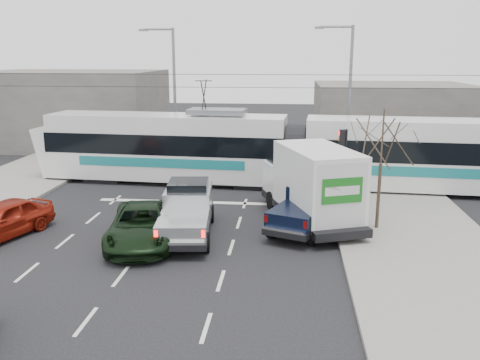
# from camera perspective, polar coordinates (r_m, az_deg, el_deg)

# --- Properties ---
(ground) EXTENTS (120.00, 120.00, 0.00)m
(ground) POSITION_cam_1_polar(r_m,az_deg,el_deg) (20.07, -5.85, -7.36)
(ground) COLOR black
(ground) RESTS_ON ground
(sidewalk_right) EXTENTS (6.00, 60.00, 0.15)m
(sidewalk_right) POSITION_cam_1_polar(r_m,az_deg,el_deg) (20.34, 20.10, -7.65)
(sidewalk_right) COLOR gray
(sidewalk_right) RESTS_ON ground
(rails) EXTENTS (60.00, 1.60, 0.03)m
(rails) POSITION_cam_1_polar(r_m,az_deg,el_deg) (29.48, -2.05, -0.35)
(rails) COLOR #33302D
(rails) RESTS_ON ground
(building_left) EXTENTS (14.00, 10.00, 6.00)m
(building_left) POSITION_cam_1_polar(r_m,az_deg,el_deg) (44.30, -18.34, 7.66)
(building_left) COLOR slate
(building_left) RESTS_ON ground
(building_right) EXTENTS (12.00, 10.00, 5.00)m
(building_right) POSITION_cam_1_polar(r_m,az_deg,el_deg) (43.36, 16.55, 7.01)
(building_right) COLOR slate
(building_right) RESTS_ON ground
(bare_tree) EXTENTS (2.40, 2.40, 5.00)m
(bare_tree) POSITION_cam_1_polar(r_m,az_deg,el_deg) (21.44, 15.67, 4.09)
(bare_tree) COLOR #47382B
(bare_tree) RESTS_ON ground
(traffic_signal) EXTENTS (0.44, 0.44, 3.60)m
(traffic_signal) POSITION_cam_1_polar(r_m,az_deg,el_deg) (25.36, 11.49, 3.36)
(traffic_signal) COLOR black
(traffic_signal) RESTS_ON ground
(street_lamp_near) EXTENTS (2.38, 0.25, 9.00)m
(street_lamp_near) POSITION_cam_1_polar(r_m,az_deg,el_deg) (32.58, 11.90, 9.82)
(street_lamp_near) COLOR slate
(street_lamp_near) RESTS_ON ground
(street_lamp_far) EXTENTS (2.38, 0.25, 9.00)m
(street_lamp_far) POSITION_cam_1_polar(r_m,az_deg,el_deg) (35.32, -7.66, 10.28)
(street_lamp_far) COLOR slate
(street_lamp_far) RESTS_ON ground
(catenary) EXTENTS (60.00, 0.20, 7.00)m
(catenary) POSITION_cam_1_polar(r_m,az_deg,el_deg) (28.78, -2.11, 7.14)
(catenary) COLOR black
(catenary) RESTS_ON ground
(tram) EXTENTS (28.77, 4.83, 5.85)m
(tram) POSITION_cam_1_polar(r_m,az_deg,el_deg) (28.49, 6.16, 3.33)
(tram) COLOR silver
(tram) RESTS_ON ground
(silver_pickup) EXTENTS (2.50, 5.82, 2.05)m
(silver_pickup) POSITION_cam_1_polar(r_m,az_deg,el_deg) (21.18, -5.94, -3.30)
(silver_pickup) COLOR black
(silver_pickup) RESTS_ON ground
(box_truck) EXTENTS (4.63, 7.32, 3.46)m
(box_truck) POSITION_cam_1_polar(r_m,az_deg,el_deg) (22.36, 8.05, -0.60)
(box_truck) COLOR black
(box_truck) RESTS_ON ground
(navy_pickup) EXTENTS (3.57, 5.31, 2.10)m
(navy_pickup) POSITION_cam_1_polar(r_m,az_deg,el_deg) (21.88, 7.77, -2.74)
(navy_pickup) COLOR black
(navy_pickup) RESTS_ON ground
(green_car) EXTENTS (3.36, 5.68, 1.48)m
(green_car) POSITION_cam_1_polar(r_m,az_deg,el_deg) (20.42, -10.95, -4.96)
(green_car) COLOR black
(green_car) RESTS_ON ground
(red_car) EXTENTS (3.12, 4.80, 1.52)m
(red_car) POSITION_cam_1_polar(r_m,az_deg,el_deg) (22.75, -25.18, -4.05)
(red_car) COLOR maroon
(red_car) RESTS_ON ground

